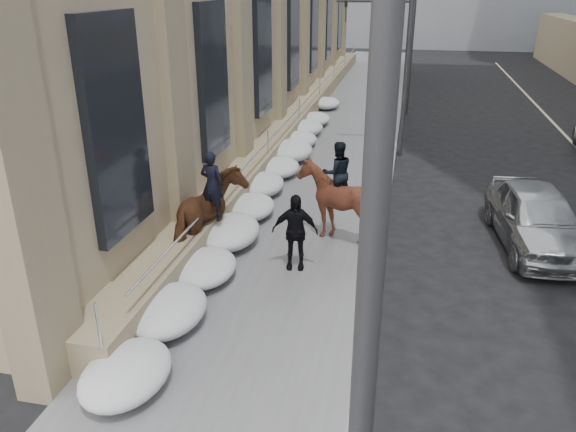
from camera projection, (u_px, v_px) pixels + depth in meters
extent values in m
plane|color=black|center=(237.00, 338.00, 11.52)|extent=(140.00, 140.00, 0.00)
cube|color=#545557|center=(316.00, 179.00, 20.51)|extent=(5.00, 80.00, 0.12)
cube|color=slate|center=(388.00, 184.00, 20.01)|extent=(0.24, 80.00, 0.12)
cube|color=#877857|center=(305.00, 109.00, 29.81)|extent=(1.10, 44.00, 0.90)
cylinder|color=silver|center=(314.00, 93.00, 29.37)|extent=(0.06, 42.00, 0.06)
cube|color=black|center=(263.00, 56.00, 22.21)|extent=(0.20, 2.20, 4.50)
cylinder|color=#2D2D30|center=(362.00, 401.00, 4.00)|extent=(0.18, 0.18, 8.00)
cylinder|color=#2D2D30|center=(407.00, 57.00, 22.03)|extent=(0.18, 0.18, 8.00)
cylinder|color=#2D2D30|center=(412.00, 23.00, 40.07)|extent=(0.18, 0.18, 8.00)
cylinder|color=#2D2D30|center=(410.00, 58.00, 29.62)|extent=(0.20, 0.20, 6.00)
cylinder|color=#2D2D30|center=(375.00, 1.00, 28.92)|extent=(4.00, 0.16, 0.16)
imported|color=black|center=(346.00, 11.00, 29.40)|extent=(0.18, 0.22, 1.10)
ellipsoid|color=silver|center=(169.00, 310.00, 11.62)|extent=(1.50, 2.10, 0.68)
ellipsoid|color=silver|center=(229.00, 232.00, 15.21)|extent=(1.60, 2.20, 0.72)
ellipsoid|color=silver|center=(263.00, 185.00, 18.85)|extent=(1.40, 2.00, 0.64)
ellipsoid|color=silver|center=(291.00, 151.00, 22.40)|extent=(1.70, 2.30, 0.76)
ellipsoid|color=silver|center=(306.00, 128.00, 26.05)|extent=(1.50, 2.10, 0.66)
imported|color=#422513|center=(210.00, 215.00, 14.48)|extent=(1.56, 2.67, 2.12)
imported|color=black|center=(210.00, 184.00, 14.30)|extent=(0.69, 0.51, 1.72)
imported|color=#3D1B11|center=(336.00, 202.00, 15.26)|extent=(2.44, 2.55, 2.19)
imported|color=black|center=(338.00, 172.00, 15.09)|extent=(1.03, 0.94, 1.72)
imported|color=black|center=(295.00, 232.00, 13.74)|extent=(1.19, 0.62, 1.94)
imported|color=#94979B|center=(536.00, 217.00, 15.23)|extent=(2.44, 5.09, 1.68)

